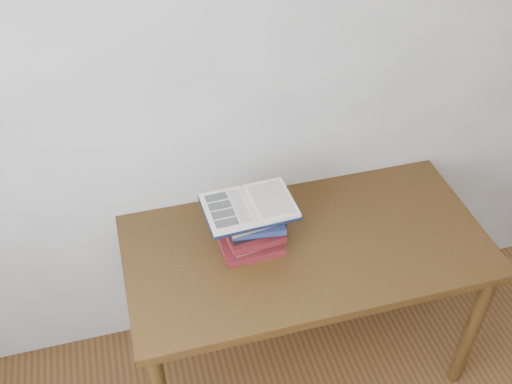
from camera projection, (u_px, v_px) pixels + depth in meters
name	position (u px, v px, depth m)	size (l,w,h in m)	color
desk	(306.00, 260.00, 2.49)	(1.47, 0.74, 0.79)	#493012
book_stack	(253.00, 229.00, 2.36)	(0.26, 0.21, 0.18)	#5B1716
open_book	(249.00, 206.00, 2.30)	(0.36, 0.26, 0.03)	black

